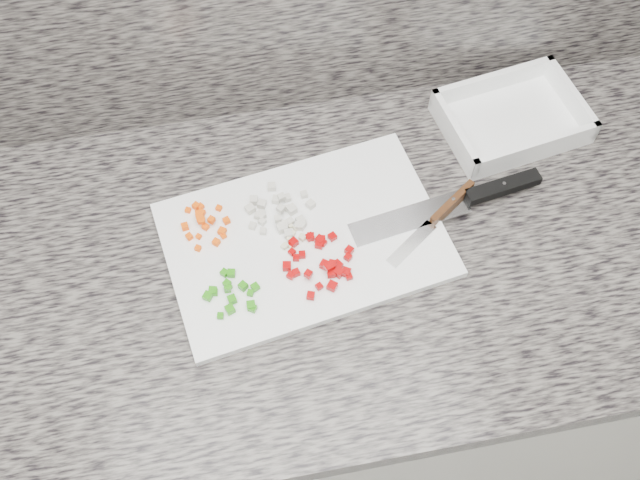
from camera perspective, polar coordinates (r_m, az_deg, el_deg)
The scene contains 11 objects.
cabinet at distance 1.51m, azimuth -2.70°, elevation -10.07°, with size 3.92×0.62×0.86m, color silver.
countertop at distance 1.09m, azimuth -3.66°, elevation -2.04°, with size 3.96×0.64×0.04m, color #615C55.
cutting_board at distance 1.08m, azimuth -1.24°, elevation 0.02°, with size 0.41×0.28×0.01m, color white.
carrot_pile at distance 1.10m, azimuth -9.25°, elevation 1.40°, with size 0.08×0.09×0.02m.
onion_pile at distance 1.09m, azimuth -3.26°, elevation 2.09°, with size 0.11×0.10×0.02m.
green_pepper_pile at distance 1.03m, azimuth -7.06°, elevation -4.28°, with size 0.08×0.08×0.02m.
red_pepper_pile at distance 1.05m, azimuth 0.06°, elevation -1.66°, with size 0.11×0.11×0.02m.
garlic_pile at distance 1.07m, azimuth -2.22°, elevation 0.11°, with size 0.04×0.05×0.01m.
chef_knife at distance 1.13m, azimuth 12.02°, elevation 3.35°, with size 0.32×0.08×0.02m.
paring_knife at distance 1.11m, azimuth 9.74°, elevation 2.17°, with size 0.17×0.13×0.02m.
tray at distance 1.25m, azimuth 15.06°, elevation 9.30°, with size 0.25×0.20×0.05m.
Camera 1 is at (-0.03, 0.93, 1.85)m, focal length 40.00 mm.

